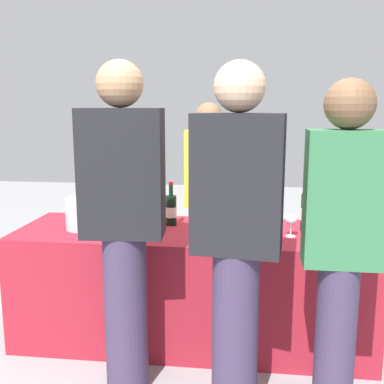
{
  "coord_description": "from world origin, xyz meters",
  "views": [
    {
      "loc": [
        0.35,
        -2.85,
        1.53
      ],
      "look_at": [
        0.0,
        0.0,
        0.99
      ],
      "focal_mm": 43.15,
      "sensor_mm": 36.0,
      "label": 1
    }
  ],
  "objects_px": {
    "wine_bottle_3": "(213,212)",
    "wine_bottle_0": "(84,207)",
    "wine_glass_2": "(133,219)",
    "ice_bucket": "(83,214)",
    "server_pouring": "(208,195)",
    "guest_1": "(237,234)",
    "wine_glass_4": "(272,220)",
    "wine_bottle_4": "(237,212)",
    "wine_glass_1": "(119,216)",
    "wine_bottle_1": "(129,208)",
    "wine_glass_0": "(107,218)",
    "wine_glass_5": "(291,220)",
    "wine_glass_3": "(148,220)",
    "guest_2": "(341,243)",
    "wine_bottle_5": "(306,212)",
    "wine_bottle_2": "(171,210)",
    "guest_0": "(123,219)"
  },
  "relations": [
    {
      "from": "wine_bottle_4",
      "to": "ice_bucket",
      "type": "relative_size",
      "value": 1.39
    },
    {
      "from": "wine_bottle_1",
      "to": "wine_glass_1",
      "type": "xyz_separation_m",
      "value": [
        0.0,
        -0.25,
        0.0
      ]
    },
    {
      "from": "wine_bottle_3",
      "to": "guest_2",
      "type": "bearing_deg",
      "value": -52.29
    },
    {
      "from": "wine_glass_2",
      "to": "ice_bucket",
      "type": "relative_size",
      "value": 0.6
    },
    {
      "from": "wine_bottle_5",
      "to": "guest_0",
      "type": "relative_size",
      "value": 0.19
    },
    {
      "from": "wine_bottle_3",
      "to": "ice_bucket",
      "type": "bearing_deg",
      "value": -171.58
    },
    {
      "from": "wine_bottle_2",
      "to": "wine_glass_1",
      "type": "distance_m",
      "value": 0.37
    },
    {
      "from": "wine_glass_5",
      "to": "server_pouring",
      "type": "bearing_deg",
      "value": 129.02
    },
    {
      "from": "wine_bottle_5",
      "to": "ice_bucket",
      "type": "xyz_separation_m",
      "value": [
        -1.43,
        -0.13,
        -0.02
      ]
    },
    {
      "from": "wine_glass_4",
      "to": "wine_bottle_4",
      "type": "bearing_deg",
      "value": 135.78
    },
    {
      "from": "wine_bottle_3",
      "to": "wine_glass_0",
      "type": "distance_m",
      "value": 0.68
    },
    {
      "from": "wine_glass_1",
      "to": "ice_bucket",
      "type": "bearing_deg",
      "value": 164.93
    },
    {
      "from": "guest_2",
      "to": "wine_glass_5",
      "type": "bearing_deg",
      "value": 103.48
    },
    {
      "from": "wine_bottle_2",
      "to": "wine_bottle_3",
      "type": "height_order",
      "value": "wine_bottle_3"
    },
    {
      "from": "wine_glass_3",
      "to": "wine_glass_5",
      "type": "height_order",
      "value": "wine_glass_5"
    },
    {
      "from": "wine_glass_4",
      "to": "guest_1",
      "type": "xyz_separation_m",
      "value": [
        -0.19,
        -0.63,
        0.09
      ]
    },
    {
      "from": "wine_glass_3",
      "to": "wine_glass_4",
      "type": "bearing_deg",
      "value": 1.65
    },
    {
      "from": "server_pouring",
      "to": "guest_2",
      "type": "xyz_separation_m",
      "value": [
        0.73,
        -1.4,
        0.07
      ]
    },
    {
      "from": "guest_1",
      "to": "guest_2",
      "type": "distance_m",
      "value": 0.47
    },
    {
      "from": "wine_glass_4",
      "to": "guest_2",
      "type": "height_order",
      "value": "guest_2"
    },
    {
      "from": "server_pouring",
      "to": "guest_0",
      "type": "height_order",
      "value": "guest_0"
    },
    {
      "from": "wine_bottle_3",
      "to": "wine_bottle_0",
      "type": "bearing_deg",
      "value": -179.66
    },
    {
      "from": "wine_glass_1",
      "to": "wine_glass_5",
      "type": "distance_m",
      "value": 1.07
    },
    {
      "from": "server_pouring",
      "to": "guest_1",
      "type": "height_order",
      "value": "guest_1"
    },
    {
      "from": "wine_bottle_4",
      "to": "wine_glass_5",
      "type": "distance_m",
      "value": 0.37
    },
    {
      "from": "wine_bottle_5",
      "to": "server_pouring",
      "type": "relative_size",
      "value": 0.21
    },
    {
      "from": "wine_bottle_4",
      "to": "wine_glass_2",
      "type": "xyz_separation_m",
      "value": [
        -0.64,
        -0.21,
        -0.02
      ]
    },
    {
      "from": "wine_bottle_2",
      "to": "wine_glass_2",
      "type": "bearing_deg",
      "value": -129.56
    },
    {
      "from": "wine_glass_2",
      "to": "wine_glass_5",
      "type": "bearing_deg",
      "value": 3.43
    },
    {
      "from": "wine_bottle_3",
      "to": "wine_glass_4",
      "type": "xyz_separation_m",
      "value": [
        0.37,
        -0.2,
        0.01
      ]
    },
    {
      "from": "wine_glass_5",
      "to": "guest_2",
      "type": "distance_m",
      "value": 0.72
    },
    {
      "from": "wine_bottle_5",
      "to": "server_pouring",
      "type": "bearing_deg",
      "value": 140.85
    },
    {
      "from": "wine_glass_2",
      "to": "ice_bucket",
      "type": "height_order",
      "value": "ice_bucket"
    },
    {
      "from": "ice_bucket",
      "to": "wine_bottle_4",
      "type": "bearing_deg",
      "value": 7.65
    },
    {
      "from": "wine_glass_0",
      "to": "server_pouring",
      "type": "height_order",
      "value": "server_pouring"
    },
    {
      "from": "wine_bottle_5",
      "to": "wine_bottle_1",
      "type": "bearing_deg",
      "value": 177.63
    },
    {
      "from": "wine_bottle_0",
      "to": "wine_glass_5",
      "type": "bearing_deg",
      "value": -5.87
    },
    {
      "from": "wine_bottle_5",
      "to": "wine_glass_3",
      "type": "distance_m",
      "value": 1.01
    },
    {
      "from": "wine_glass_0",
      "to": "wine_glass_2",
      "type": "height_order",
      "value": "same"
    },
    {
      "from": "wine_bottle_2",
      "to": "wine_bottle_0",
      "type": "bearing_deg",
      "value": -175.78
    },
    {
      "from": "wine_glass_4",
      "to": "wine_glass_5",
      "type": "height_order",
      "value": "wine_glass_4"
    },
    {
      "from": "wine_bottle_2",
      "to": "wine_bottle_4",
      "type": "relative_size",
      "value": 0.93
    },
    {
      "from": "guest_1",
      "to": "wine_glass_1",
      "type": "bearing_deg",
      "value": 146.83
    },
    {
      "from": "wine_bottle_1",
      "to": "wine_glass_0",
      "type": "relative_size",
      "value": 2.27
    },
    {
      "from": "wine_bottle_3",
      "to": "wine_glass_3",
      "type": "relative_size",
      "value": 2.22
    },
    {
      "from": "wine_bottle_5",
      "to": "server_pouring",
      "type": "distance_m",
      "value": 0.87
    },
    {
      "from": "wine_glass_0",
      "to": "server_pouring",
      "type": "bearing_deg",
      "value": 52.89
    },
    {
      "from": "wine_bottle_3",
      "to": "wine_glass_2",
      "type": "bearing_deg",
      "value": -157.11
    },
    {
      "from": "wine_bottle_3",
      "to": "wine_glass_3",
      "type": "distance_m",
      "value": 0.44
    },
    {
      "from": "wine_glass_0",
      "to": "guest_0",
      "type": "bearing_deg",
      "value": -62.81
    }
  ]
}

